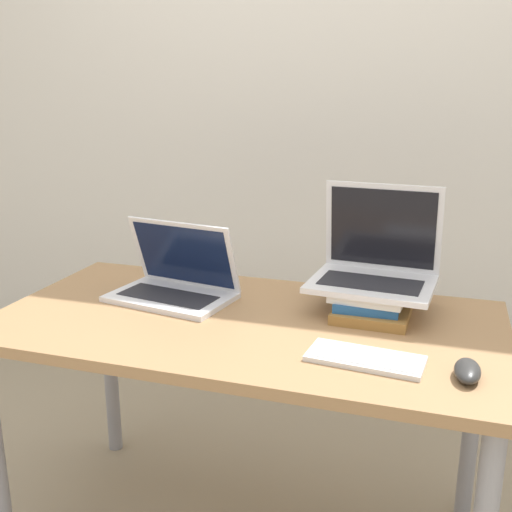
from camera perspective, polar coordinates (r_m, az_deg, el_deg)
name	(u,v)px	position (r m, az deg, el deg)	size (l,w,h in m)	color
wall_back	(327,81)	(2.54, 6.80, 16.19)	(8.00, 0.05, 2.70)	silver
desk	(246,346)	(1.68, -1.00, -8.57)	(1.38, 0.72, 0.72)	#9E754C
laptop_left	(175,283)	(1.81, -7.72, -2.52)	(0.39, 0.28, 0.23)	silver
book_stack	(372,302)	(1.70, 10.98, -4.28)	(0.22, 0.28, 0.07)	olive
laptop_on_books	(375,265)	(1.72, 11.29, -0.80)	(0.36, 0.29, 0.27)	silver
wireless_keyboard	(365,358)	(1.42, 10.36, -9.55)	(0.28, 0.14, 0.01)	white
mouse	(467,371)	(1.40, 19.49, -10.26)	(0.06, 0.11, 0.03)	#2D2D2D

